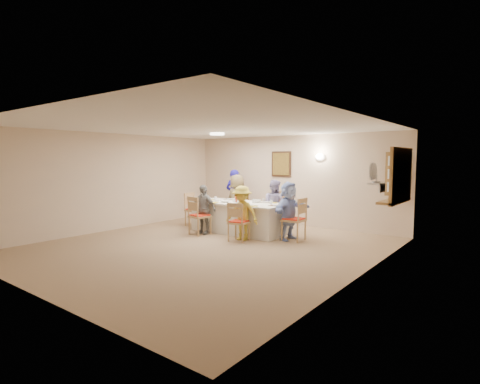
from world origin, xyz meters
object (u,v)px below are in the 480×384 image
Objects in this scene: diner_back_right at (274,205)px; caregiver at (235,196)px; chair_left_end at (195,209)px; dining_table at (239,217)px; desk_fan at (375,175)px; chair_right_end at (294,219)px; chair_front_right at (239,221)px; chair_back_right at (277,211)px; condiment_ketchup at (236,198)px; serving_hatch at (401,176)px; diner_back_left at (237,200)px; chair_front_left at (200,215)px; chair_back_left at (240,209)px; diner_right_end at (289,211)px; diner_front_left at (203,209)px; diner_front_right at (242,213)px.

caregiver is at bearing -12.43° from diner_back_right.
dining_table is at bearing -92.91° from chair_left_end.
chair_right_end is (-1.97, 0.61, -1.06)m from desk_fan.
desk_fan is at bearing 173.77° from chair_front_right.
condiment_ketchup is at bearing -131.24° from chair_back_right.
diner_back_right is at bearing -178.86° from serving_hatch.
condiment_ketchup is (0.52, -0.69, 0.16)m from diner_back_left.
chair_left_end is (-0.95, 0.80, -0.01)m from chair_front_left.
chair_back_right is at bearing -72.50° from chair_left_end.
chair_right_end is (0.95, 0.80, 0.05)m from chair_front_right.
diner_back_right is at bearing -127.56° from chair_right_end.
diner_right_end reaches higher than chair_back_left.
chair_back_right is 1.12m from condiment_ketchup.
diner_front_left is (-1.20, -1.36, -0.05)m from diner_back_right.
diner_back_right is at bearing -75.36° from chair_left_end.
desk_fan is 4.26m from chair_front_left.
desk_fan is 0.22× the size of diner_right_end.
desk_fan is 1.30× the size of condiment_ketchup.
chair_left_end is 0.60× the size of caregiver.
diner_right_end is (-2.21, -0.74, -0.83)m from serving_hatch.
chair_front_right is (1.20, 0.00, -0.03)m from chair_front_left.
diner_front_right is (-0.95, -0.68, 0.13)m from chair_right_end.
diner_front_left is at bearing -15.66° from chair_front_right.
condiment_ketchup is (0.52, 0.67, 0.27)m from diner_front_left.
diner_right_end is at bearing -145.66° from chair_front_right.
chair_back_left is 0.29m from diner_back_left.
dining_table is 0.94m from diner_front_right.
desk_fan is 0.33× the size of chair_back_left.
serving_hatch is at bearing -84.77° from chair_left_end.
chair_back_right is 0.77× the size of diner_right_end.
caregiver is (-4.57, 1.76, -0.78)m from desk_fan.
chair_front_left is at bearing 116.65° from diner_right_end.
chair_front_right is at bearing -97.41° from diner_front_right.
diner_back_left is (0.00, -0.12, 0.26)m from chair_back_left.
diner_front_left is at bearing 172.59° from diner_front_right.
chair_back_left is at bearing 126.87° from dining_table.
chair_left_end is at bearing 155.04° from diner_front_right.
chair_front_left is at bearing -127.82° from chair_back_right.
condiment_ketchup reaches higher than dining_table.
diner_back_left reaches higher than diner_front_left.
chair_right_end is 2.86m from caregiver.
serving_hatch is 4.75m from caregiver.
diner_front_right is at bearing 134.72° from diner_right_end.
chair_front_left is (-1.20, -1.60, -0.04)m from chair_back_right.
diner_back_right is 0.99× the size of diner_right_end.
chair_back_right is 1.60m from chair_front_right.
serving_hatch is 3.87m from dining_table.
caregiver reaches higher than diner_front_left.
diner_right_end is at bearing -148.15° from chair_front_left.
chair_back_left is 0.67× the size of diner_right_end.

